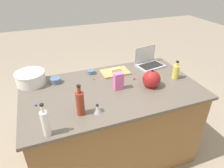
% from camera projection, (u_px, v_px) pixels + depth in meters
% --- Properties ---
extents(ground_plane, '(12.00, 12.00, 0.00)m').
position_uv_depth(ground_plane, '(112.00, 151.00, 2.47)').
color(ground_plane, gray).
extents(island_counter, '(1.75, 0.99, 0.90)m').
position_uv_depth(island_counter, '(112.00, 123.00, 2.24)').
color(island_counter, olive).
rests_on(island_counter, ground).
extents(laptop, '(0.34, 0.28, 0.22)m').
position_uv_depth(laptop, '(149.00, 62.00, 2.45)').
color(laptop, '#B7B7BC').
rests_on(laptop, island_counter).
extents(mixing_bowl_large, '(0.30, 0.30, 0.13)m').
position_uv_depth(mixing_bowl_large, '(31.00, 78.00, 2.06)').
color(mixing_bowl_large, white).
rests_on(mixing_bowl_large, island_counter).
extents(bottle_oil, '(0.07, 0.07, 0.20)m').
position_uv_depth(bottle_oil, '(176.00, 72.00, 2.16)').
color(bottle_oil, '#DBC64C').
rests_on(bottle_oil, island_counter).
extents(bottle_soy, '(0.07, 0.07, 0.27)m').
position_uv_depth(bottle_soy, '(80.00, 103.00, 1.62)').
color(bottle_soy, maroon).
rests_on(bottle_soy, island_counter).
extents(bottle_vinegar, '(0.06, 0.06, 0.27)m').
position_uv_depth(bottle_vinegar, '(45.00, 123.00, 1.42)').
color(bottle_vinegar, white).
rests_on(bottle_vinegar, island_counter).
extents(kettle, '(0.21, 0.18, 0.20)m').
position_uv_depth(kettle, '(151.00, 79.00, 2.01)').
color(kettle, maroon).
rests_on(kettle, island_counter).
extents(cutting_board, '(0.31, 0.21, 0.02)m').
position_uv_depth(cutting_board, '(115.00, 72.00, 2.30)').
color(cutting_board, tan).
rests_on(cutting_board, island_counter).
extents(butter_stick_left, '(0.11, 0.04, 0.04)m').
position_uv_depth(butter_stick_left, '(116.00, 70.00, 2.29)').
color(butter_stick_left, '#F4E58C').
rests_on(butter_stick_left, cutting_board).
extents(ramekin_small, '(0.11, 0.11, 0.05)m').
position_uv_depth(ramekin_small, '(55.00, 80.00, 2.10)').
color(ramekin_small, slate).
rests_on(ramekin_small, island_counter).
extents(ramekin_medium, '(0.08, 0.08, 0.04)m').
position_uv_depth(ramekin_medium, '(91.00, 72.00, 2.28)').
color(ramekin_medium, slate).
rests_on(ramekin_medium, island_counter).
extents(kitchen_timer, '(0.07, 0.07, 0.08)m').
position_uv_depth(kitchen_timer, '(97.00, 109.00, 1.67)').
color(kitchen_timer, '#B2B2B7').
rests_on(kitchen_timer, island_counter).
extents(candy_bag, '(0.09, 0.06, 0.17)m').
position_uv_depth(candy_bag, '(118.00, 81.00, 1.97)').
color(candy_bag, pink).
rests_on(candy_bag, island_counter).
extents(candy_0, '(0.02, 0.02, 0.02)m').
position_uv_depth(candy_0, '(134.00, 79.00, 2.17)').
color(candy_0, red).
rests_on(candy_0, island_counter).
extents(candy_1, '(0.02, 0.02, 0.02)m').
position_uv_depth(candy_1, '(121.00, 87.00, 2.02)').
color(candy_1, green).
rests_on(candy_1, island_counter).
extents(candy_2, '(0.02, 0.02, 0.02)m').
position_uv_depth(candy_2, '(36.00, 105.00, 1.76)').
color(candy_2, blue).
rests_on(candy_2, island_counter).
extents(candy_3, '(0.02, 0.02, 0.02)m').
position_uv_depth(candy_3, '(94.00, 79.00, 2.17)').
color(candy_3, orange).
rests_on(candy_3, island_counter).
extents(candy_4, '(0.02, 0.02, 0.02)m').
position_uv_depth(candy_4, '(118.00, 85.00, 2.06)').
color(candy_4, red).
rests_on(candy_4, island_counter).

